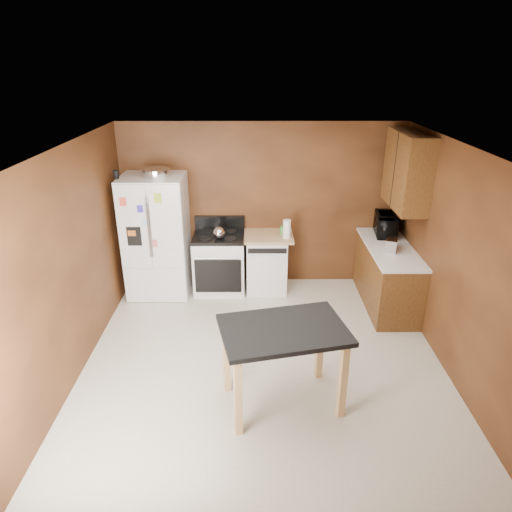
{
  "coord_description": "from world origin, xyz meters",
  "views": [
    {
      "loc": [
        -0.1,
        -4.43,
        3.32
      ],
      "look_at": [
        -0.09,
        0.85,
        1.02
      ],
      "focal_mm": 32.0,
      "sensor_mm": 36.0,
      "label": 1
    }
  ],
  "objects_px": {
    "roasting_pan": "(156,172)",
    "green_canister": "(283,230)",
    "toaster": "(391,245)",
    "refrigerator": "(157,236)",
    "kettle": "(219,233)",
    "paper_towel": "(287,229)",
    "microwave": "(386,225)",
    "pen_cup": "(116,174)",
    "gas_range": "(220,262)",
    "island": "(283,340)",
    "dishwasher": "(267,262)"
  },
  "relations": [
    {
      "from": "roasting_pan",
      "to": "gas_range",
      "type": "xyz_separation_m",
      "value": [
        0.85,
        0.02,
        -1.39
      ]
    },
    {
      "from": "roasting_pan",
      "to": "dishwasher",
      "type": "distance_m",
      "value": 2.1
    },
    {
      "from": "toaster",
      "to": "microwave",
      "type": "bearing_deg",
      "value": 101.71
    },
    {
      "from": "microwave",
      "to": "gas_range",
      "type": "relative_size",
      "value": 0.47
    },
    {
      "from": "green_canister",
      "to": "toaster",
      "type": "bearing_deg",
      "value": -25.33
    },
    {
      "from": "kettle",
      "to": "green_canister",
      "type": "xyz_separation_m",
      "value": [
        0.95,
        0.21,
        -0.04
      ]
    },
    {
      "from": "gas_range",
      "to": "island",
      "type": "relative_size",
      "value": 0.81
    },
    {
      "from": "roasting_pan",
      "to": "island",
      "type": "bearing_deg",
      "value": -56.81
    },
    {
      "from": "toaster",
      "to": "gas_range",
      "type": "bearing_deg",
      "value": -174.91
    },
    {
      "from": "paper_towel",
      "to": "refrigerator",
      "type": "xyz_separation_m",
      "value": [
        -1.92,
        0.02,
        -0.12
      ]
    },
    {
      "from": "green_canister",
      "to": "dishwasher",
      "type": "xyz_separation_m",
      "value": [
        -0.25,
        -0.04,
        -0.5
      ]
    },
    {
      "from": "toaster",
      "to": "island",
      "type": "height_order",
      "value": "toaster"
    },
    {
      "from": "toaster",
      "to": "green_canister",
      "type": "bearing_deg",
      "value": 174.13
    },
    {
      "from": "paper_towel",
      "to": "green_canister",
      "type": "bearing_deg",
      "value": 105.16
    },
    {
      "from": "pen_cup",
      "to": "microwave",
      "type": "xyz_separation_m",
      "value": [
        3.84,
        0.2,
        -0.81
      ]
    },
    {
      "from": "kettle",
      "to": "paper_towel",
      "type": "bearing_deg",
      "value": 3.72
    },
    {
      "from": "green_canister",
      "to": "gas_range",
      "type": "xyz_separation_m",
      "value": [
        -0.97,
        -0.06,
        -0.49
      ]
    },
    {
      "from": "gas_range",
      "to": "pen_cup",
      "type": "bearing_deg",
      "value": -171.9
    },
    {
      "from": "toaster",
      "to": "refrigerator",
      "type": "height_order",
      "value": "refrigerator"
    },
    {
      "from": "kettle",
      "to": "green_canister",
      "type": "bearing_deg",
      "value": 12.49
    },
    {
      "from": "green_canister",
      "to": "island",
      "type": "distance_m",
      "value": 2.64
    },
    {
      "from": "paper_towel",
      "to": "refrigerator",
      "type": "relative_size",
      "value": 0.15
    },
    {
      "from": "pen_cup",
      "to": "gas_range",
      "type": "xyz_separation_m",
      "value": [
        1.36,
        0.19,
        -1.4
      ]
    },
    {
      "from": "toaster",
      "to": "microwave",
      "type": "distance_m",
      "value": 0.63
    },
    {
      "from": "pen_cup",
      "to": "refrigerator",
      "type": "bearing_deg",
      "value": 16.5
    },
    {
      "from": "kettle",
      "to": "roasting_pan",
      "type": "bearing_deg",
      "value": 171.81
    },
    {
      "from": "pen_cup",
      "to": "microwave",
      "type": "distance_m",
      "value": 3.93
    },
    {
      "from": "kettle",
      "to": "microwave",
      "type": "bearing_deg",
      "value": 3.68
    },
    {
      "from": "paper_towel",
      "to": "island",
      "type": "bearing_deg",
      "value": -94.37
    },
    {
      "from": "pen_cup",
      "to": "dishwasher",
      "type": "height_order",
      "value": "pen_cup"
    },
    {
      "from": "roasting_pan",
      "to": "paper_towel",
      "type": "distance_m",
      "value": 2.03
    },
    {
      "from": "roasting_pan",
      "to": "microwave",
      "type": "distance_m",
      "value": 3.42
    },
    {
      "from": "refrigerator",
      "to": "paper_towel",
      "type": "bearing_deg",
      "value": -0.72
    },
    {
      "from": "microwave",
      "to": "dishwasher",
      "type": "relative_size",
      "value": 0.59
    },
    {
      "from": "roasting_pan",
      "to": "green_canister",
      "type": "relative_size",
      "value": 3.39
    },
    {
      "from": "green_canister",
      "to": "dishwasher",
      "type": "bearing_deg",
      "value": -171.56
    },
    {
      "from": "pen_cup",
      "to": "roasting_pan",
      "type": "bearing_deg",
      "value": 18.24
    },
    {
      "from": "green_canister",
      "to": "gas_range",
      "type": "distance_m",
      "value": 1.09
    },
    {
      "from": "roasting_pan",
      "to": "refrigerator",
      "type": "height_order",
      "value": "roasting_pan"
    },
    {
      "from": "paper_towel",
      "to": "toaster",
      "type": "distance_m",
      "value": 1.49
    },
    {
      "from": "roasting_pan",
      "to": "kettle",
      "type": "xyz_separation_m",
      "value": [
        0.87,
        -0.12,
        -0.86
      ]
    },
    {
      "from": "roasting_pan",
      "to": "toaster",
      "type": "xyz_separation_m",
      "value": [
        3.24,
        -0.59,
        -0.86
      ]
    },
    {
      "from": "paper_towel",
      "to": "gas_range",
      "type": "xyz_separation_m",
      "value": [
        -1.01,
        0.08,
        -0.56
      ]
    },
    {
      "from": "microwave",
      "to": "refrigerator",
      "type": "height_order",
      "value": "refrigerator"
    },
    {
      "from": "dishwasher",
      "to": "island",
      "type": "distance_m",
      "value": 2.62
    },
    {
      "from": "refrigerator",
      "to": "dishwasher",
      "type": "height_order",
      "value": "refrigerator"
    },
    {
      "from": "toaster",
      "to": "dishwasher",
      "type": "bearing_deg",
      "value": 178.61
    },
    {
      "from": "toaster",
      "to": "microwave",
      "type": "xyz_separation_m",
      "value": [
        0.08,
        0.62,
        0.06
      ]
    },
    {
      "from": "roasting_pan",
      "to": "dishwasher",
      "type": "relative_size",
      "value": 0.46
    },
    {
      "from": "refrigerator",
      "to": "dishwasher",
      "type": "relative_size",
      "value": 2.02
    }
  ]
}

